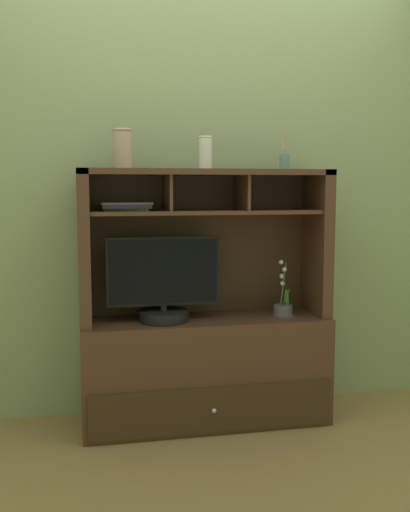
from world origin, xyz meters
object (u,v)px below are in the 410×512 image
media_console (205,343)px  tv_monitor (164,287)px  accent_vase (122,149)px  diffuser_bottle (285,161)px  magazine_stack_left (126,206)px  potted_orchid (283,307)px  ceramic_vase (205,153)px

media_console → tv_monitor: (-0.23, -0.05, 0.33)m
media_console → accent_vase: accent_vase is taller
tv_monitor → diffuser_bottle: 0.93m
diffuser_bottle → accent_vase: (-0.86, 0.02, 0.06)m
magazine_stack_left → accent_vase: accent_vase is taller
potted_orchid → accent_vase: (-0.86, 0.03, 0.85)m
tv_monitor → potted_orchid: size_ratio=1.93×
media_console → ceramic_vase: 1.02m
potted_orchid → magazine_stack_left: 1.01m
ceramic_vase → accent_vase: accent_vase is taller
potted_orchid → ceramic_vase: bearing=177.4°
media_console → ceramic_vase: bearing=-90.0°
media_console → accent_vase: size_ratio=6.75×
tv_monitor → diffuser_bottle: size_ratio=2.44×
potted_orchid → diffuser_bottle: size_ratio=1.27×
tv_monitor → magazine_stack_left: size_ratio=2.23×
ceramic_vase → accent_vase: (-0.43, 0.01, 0.02)m
magazine_stack_left → diffuser_bottle: (0.84, -0.05, 0.24)m
potted_orchid → accent_vase: 1.21m
ceramic_vase → accent_vase: size_ratio=0.84×
media_console → tv_monitor: bearing=-168.9°
tv_monitor → magazine_stack_left: 0.46m
tv_monitor → magazine_stack_left: bearing=159.1°
media_console → potted_orchid: media_console is taller
potted_orchid → ceramic_vase: ceramic_vase is taller
magazine_stack_left → ceramic_vase: size_ratio=1.56×
tv_monitor → potted_orchid: 0.67m
magazine_stack_left → diffuser_bottle: 0.88m
tv_monitor → diffuser_bottle: (0.66, 0.02, 0.66)m
potted_orchid → magazine_stack_left: (-0.84, 0.06, 0.56)m
accent_vase → media_console: bearing=0.8°
accent_vase → magazine_stack_left: bearing=60.6°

